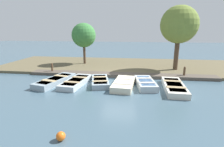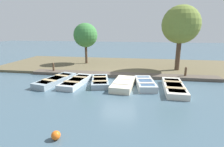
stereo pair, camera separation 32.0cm
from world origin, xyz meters
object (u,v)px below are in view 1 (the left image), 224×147
Objects in this scene: rowboat_5 at (174,87)px; mooring_post_far at (184,72)px; buoy at (61,136)px; park_tree_left at (179,25)px; rowboat_3 at (124,84)px; rowboat_4 at (145,83)px; rowboat_2 at (100,81)px; mooring_post_near at (52,68)px; rowboat_0 at (55,81)px; park_tree_far_left at (84,35)px; rowboat_1 at (76,82)px.

mooring_post_far reaches higher than rowboat_5.
park_tree_left is (-10.63, 5.90, 3.80)m from buoy.
rowboat_3 is 1.07× the size of rowboat_4.
mooring_post_near is (-2.25, -4.51, 0.28)m from rowboat_2.
mooring_post_near reaches higher than rowboat_5.
rowboat_0 is 6.91m from park_tree_far_left.
mooring_post_far is at bearing 120.15° from rowboat_4.
rowboat_2 is 0.68× the size of park_tree_far_left.
rowboat_5 reaches higher than buoy.
park_tree_far_left is at bearing -168.14° from rowboat_2.
rowboat_5 is 10.97× the size of buoy.
buoy is at bearing -37.81° from rowboat_5.
park_tree_left reaches higher than rowboat_1.
park_tree_left is at bearing 139.93° from rowboat_4.
mooring_post_near reaches higher than rowboat_2.
park_tree_left is at bearing 143.65° from rowboat_3.
rowboat_1 is 0.59× the size of park_tree_left.
rowboat_2 is 0.96× the size of rowboat_3.
rowboat_1 is 7.02m from park_tree_far_left.
rowboat_3 is 0.54× the size of park_tree_left.
park_tree_far_left is at bearing -140.03° from rowboat_3.
rowboat_3 is at bearing 102.53° from rowboat_0.
mooring_post_near is at bearing -129.64° from rowboat_2.
rowboat_0 is 1.08× the size of rowboat_1.
rowboat_3 reaches higher than rowboat_5.
park_tree_far_left reaches higher than rowboat_5.
mooring_post_far reaches higher than rowboat_0.
rowboat_2 is 6.30m from buoy.
rowboat_4 is 3.07× the size of mooring_post_near.
rowboat_3 is 0.70× the size of park_tree_far_left.
rowboat_0 is at bearing -153.56° from buoy.
mooring_post_near is 10.55m from mooring_post_far.
rowboat_0 is 6.71m from buoy.
rowboat_3 reaches higher than rowboat_1.
mooring_post_far is at bearing 90.00° from mooring_post_near.
park_tree_far_left is (-6.53, -7.55, 2.84)m from rowboat_5.
rowboat_2 is 0.83× the size of rowboat_5.
rowboat_4 reaches higher than rowboat_5.
rowboat_5 reaches higher than rowboat_1.
park_tree_left is at bearing 128.22° from rowboat_1.
rowboat_2 is at bearing -53.39° from park_tree_left.
rowboat_5 reaches higher than rowboat_2.
rowboat_4 is 1.77m from rowboat_5.
rowboat_3 is 6.16m from buoy.
rowboat_2 is at bearing -69.60° from mooring_post_far.
rowboat_1 is 9.52m from park_tree_left.
rowboat_1 is at bearing -89.95° from rowboat_5.
rowboat_1 is 10.40× the size of buoy.
park_tree_far_left reaches higher than rowboat_3.
rowboat_3 is at bearing -41.55° from park_tree_left.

